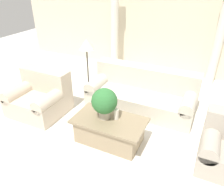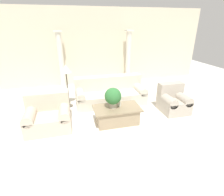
% 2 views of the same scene
% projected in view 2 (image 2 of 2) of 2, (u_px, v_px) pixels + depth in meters
% --- Properties ---
extents(ground_plane, '(16.00, 16.00, 0.00)m').
position_uv_depth(ground_plane, '(114.00, 116.00, 5.27)').
color(ground_plane, silver).
extents(wall_back, '(10.00, 0.06, 3.20)m').
position_uv_depth(wall_back, '(95.00, 47.00, 7.60)').
color(wall_back, beige).
rests_on(wall_back, ground_plane).
extents(sofa_long, '(2.34, 1.00, 0.89)m').
position_uv_depth(sofa_long, '(110.00, 93.00, 6.03)').
color(sofa_long, beige).
rests_on(sofa_long, ground_plane).
extents(loveseat, '(1.12, 1.00, 0.89)m').
position_uv_depth(loveseat, '(48.00, 114.00, 4.60)').
color(loveseat, beige).
rests_on(loveseat, ground_plane).
extents(coffee_table, '(1.27, 0.72, 0.46)m').
position_uv_depth(coffee_table, '(117.00, 115.00, 4.82)').
color(coffee_table, '#998466').
rests_on(coffee_table, ground_plane).
extents(potted_plant, '(0.45, 0.45, 0.56)m').
position_uv_depth(potted_plant, '(113.00, 97.00, 4.61)').
color(potted_plant, '#B2A893').
rests_on(potted_plant, coffee_table).
extents(pillar_candle, '(0.09, 0.09, 0.19)m').
position_uv_depth(pillar_candle, '(120.00, 103.00, 4.78)').
color(pillar_candle, silver).
rests_on(pillar_candle, coffee_table).
extents(floor_lamp, '(0.36, 0.36, 1.40)m').
position_uv_depth(floor_lamp, '(66.00, 72.00, 5.39)').
color(floor_lamp, '#4C473D').
rests_on(floor_lamp, ground_plane).
extents(column_left, '(0.31, 0.31, 2.32)m').
position_uv_depth(column_left, '(61.00, 60.00, 7.05)').
color(column_left, silver).
rests_on(column_left, ground_plane).
extents(column_right, '(0.31, 0.31, 2.32)m').
position_uv_depth(column_right, '(128.00, 57.00, 7.70)').
color(column_right, silver).
rests_on(column_right, ground_plane).
extents(armchair, '(0.79, 0.83, 0.85)m').
position_uv_depth(armchair, '(173.00, 100.00, 5.44)').
color(armchair, '#ADA393').
rests_on(armchair, ground_plane).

